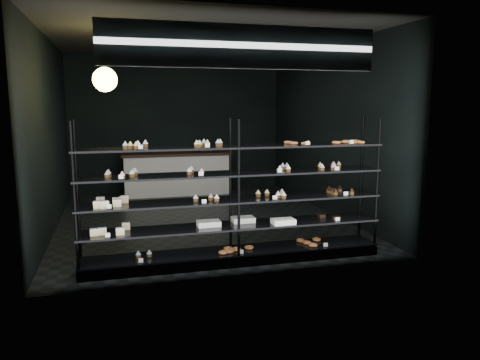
{
  "coord_description": "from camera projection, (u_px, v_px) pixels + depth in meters",
  "views": [
    {
      "loc": [
        -1.48,
        -8.28,
        2.1
      ],
      "look_at": [
        0.24,
        -1.9,
        1.02
      ],
      "focal_mm": 35.0,
      "sensor_mm": 36.0,
      "label": 1
    }
  ],
  "objects": [
    {
      "name": "room",
      "position": [
        199.0,
        132.0,
        8.36
      ],
      "size": [
        5.01,
        6.01,
        3.2
      ],
      "color": "black",
      "rests_on": "ground"
    },
    {
      "name": "pendant_lamp",
      "position": [
        105.0,
        79.0,
        6.85
      ],
      "size": [
        0.35,
        0.35,
        0.91
      ],
      "color": "black",
      "rests_on": "room"
    },
    {
      "name": "service_counter",
      "position": [
        177.0,
        173.0,
        10.89
      ],
      "size": [
        2.5,
        0.65,
        1.23
      ],
      "color": "silver",
      "rests_on": "room"
    },
    {
      "name": "signage",
      "position": [
        243.0,
        47.0,
        5.38
      ],
      "size": [
        3.3,
        0.05,
        0.5
      ],
      "color": "#110D44",
      "rests_on": "room"
    },
    {
      "name": "display_shelf",
      "position": [
        233.0,
        216.0,
        6.18
      ],
      "size": [
        4.0,
        0.5,
        1.91
      ],
      "color": "black",
      "rests_on": "room"
    }
  ]
}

